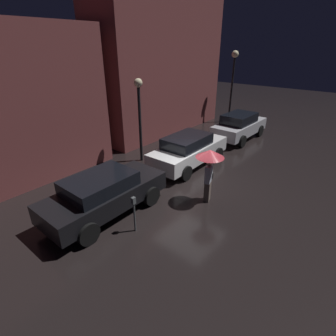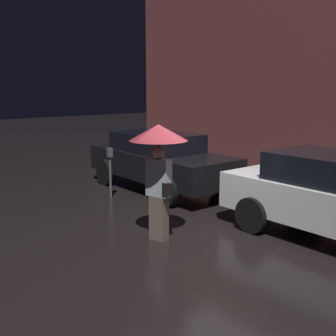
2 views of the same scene
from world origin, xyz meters
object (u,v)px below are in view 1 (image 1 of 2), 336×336
pedestrian_with_umbrella (210,162)px  street_lamp_near (139,107)px  parked_car_silver (239,126)px  parking_meter (134,211)px  street_lamp_far (233,71)px  parked_car_black (104,193)px  parked_car_white (188,150)px

pedestrian_with_umbrella → street_lamp_near: size_ratio=0.51×
parked_car_silver → street_lamp_near: street_lamp_near is taller
parked_car_silver → parking_meter: parked_car_silver is taller
pedestrian_with_umbrella → parking_meter: bearing=147.5°
parked_car_silver → parking_meter: size_ratio=3.43×
street_lamp_near → street_lamp_far: (9.49, 0.05, 0.90)m
street_lamp_near → pedestrian_with_umbrella: bearing=-103.9°
parked_car_black → parked_car_silver: bearing=-0.2°
pedestrian_with_umbrella → parking_meter: (-2.99, 0.81, -0.85)m
parked_car_silver → parking_meter: bearing=-170.6°
parked_car_black → pedestrian_with_umbrella: size_ratio=2.14×
parked_car_black → street_lamp_far: (13.58, 2.34, 2.84)m
parked_car_silver → parked_car_black: bearing=-178.9°
parked_car_white → street_lamp_far: (8.47, 2.23, 2.83)m
street_lamp_far → parked_car_white: bearing=-165.2°
parking_meter → street_lamp_far: street_lamp_far is taller
pedestrian_with_umbrella → parked_car_black: bearing=124.6°
parked_car_black → parking_meter: 1.50m
street_lamp_far → parking_meter: bearing=-164.3°
parked_car_black → street_lamp_far: size_ratio=0.89×
parked_car_black → parking_meter: bearing=-91.6°
parked_car_black → pedestrian_with_umbrella: pedestrian_with_umbrella is taller
parked_car_silver → parking_meter: 10.49m
pedestrian_with_umbrella → street_lamp_far: street_lamp_far is taller
parked_car_black → pedestrian_with_umbrella: 3.84m
parked_car_white → street_lamp_near: (-1.02, 2.18, 1.93)m
street_lamp_far → street_lamp_near: bearing=-179.7°
parked_car_black → street_lamp_near: size_ratio=1.10×
street_lamp_near → street_lamp_far: street_lamp_far is taller
parked_car_silver → street_lamp_far: bearing=37.3°
parked_car_silver → pedestrian_with_umbrella: (-7.39, -2.30, 0.79)m
parking_meter → parked_car_black: bearing=88.5°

